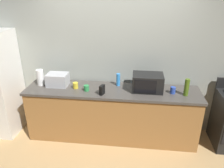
# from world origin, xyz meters

# --- Properties ---
(ground_plane) EXTENTS (8.00, 8.00, 0.00)m
(ground_plane) POSITION_xyz_m (0.00, 0.00, 0.00)
(ground_plane) COLOR tan
(back_wall) EXTENTS (6.40, 0.10, 2.70)m
(back_wall) POSITION_xyz_m (0.00, 0.81, 1.35)
(back_wall) COLOR #9EA399
(back_wall) RESTS_ON ground_plane
(counter_run) EXTENTS (2.84, 0.64, 0.90)m
(counter_run) POSITION_xyz_m (0.00, 0.40, 0.45)
(counter_run) COLOR #9E6B38
(counter_run) RESTS_ON ground_plane
(microwave) EXTENTS (0.48, 0.35, 0.27)m
(microwave) POSITION_xyz_m (0.57, 0.45, 1.04)
(microwave) COLOR black
(microwave) RESTS_ON counter_run
(toaster_oven) EXTENTS (0.34, 0.26, 0.21)m
(toaster_oven) POSITION_xyz_m (-0.93, 0.46, 1.01)
(toaster_oven) COLOR #B7BABF
(toaster_oven) RESTS_ON counter_run
(paper_towel_roll) EXTENTS (0.12, 0.12, 0.27)m
(paper_towel_roll) POSITION_xyz_m (-1.22, 0.45, 1.04)
(paper_towel_roll) COLOR white
(paper_towel_roll) RESTS_ON counter_run
(cordless_phone) EXTENTS (0.08, 0.12, 0.15)m
(cordless_phone) POSITION_xyz_m (-0.13, 0.22, 0.98)
(cordless_phone) COLOR black
(cordless_phone) RESTS_ON counter_run
(bottle_spray_cleaner) EXTENTS (0.06, 0.06, 0.21)m
(bottle_spray_cleaner) POSITION_xyz_m (0.08, 0.58, 1.01)
(bottle_spray_cleaner) COLOR #338CE5
(bottle_spray_cleaner) RESTS_ON counter_run
(bottle_olive_oil) EXTENTS (0.07, 0.07, 0.27)m
(bottle_olive_oil) POSITION_xyz_m (1.15, 0.33, 1.03)
(bottle_olive_oil) COLOR #4C6B19
(bottle_olive_oil) RESTS_ON counter_run
(mug_green) EXTENTS (0.09, 0.09, 0.09)m
(mug_green) POSITION_xyz_m (-0.40, 0.32, 0.95)
(mug_green) COLOR #2D8C47
(mug_green) RESTS_ON counter_run
(mug_yellow) EXTENTS (0.09, 0.09, 0.10)m
(mug_yellow) POSITION_xyz_m (-0.60, 0.38, 0.95)
(mug_yellow) COLOR yellow
(mug_yellow) RESTS_ON counter_run
(mug_blue) EXTENTS (0.08, 0.08, 0.11)m
(mug_blue) POSITION_xyz_m (0.96, 0.38, 0.95)
(mug_blue) COLOR #2D4CB2
(mug_blue) RESTS_ON counter_run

